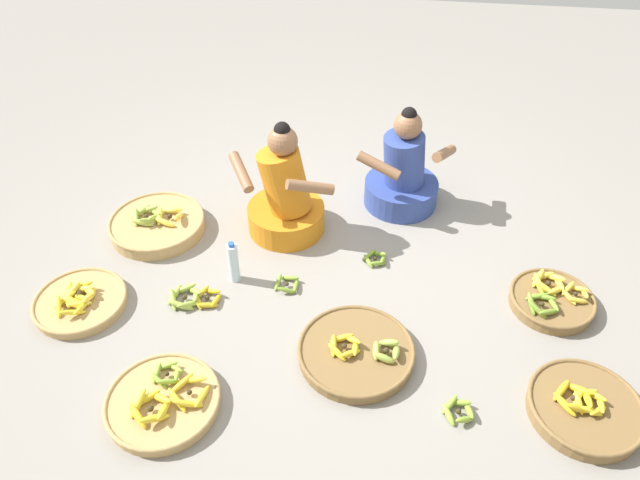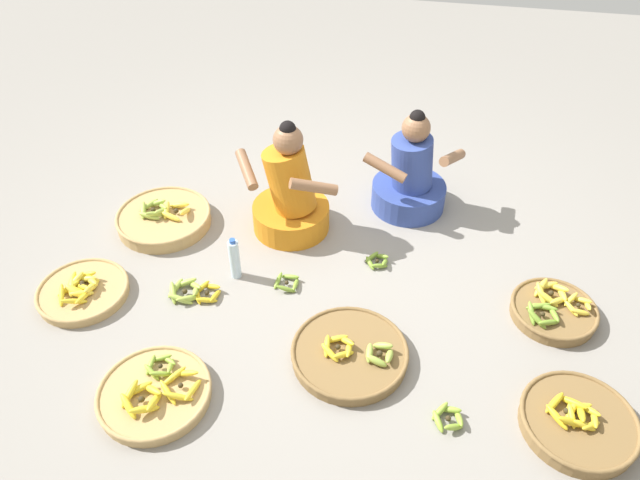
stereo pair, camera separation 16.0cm
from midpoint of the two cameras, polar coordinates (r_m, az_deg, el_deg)
name	(u,v)px [view 2 (the right image)]	position (r m, az deg, el deg)	size (l,w,h in m)	color
ground_plane	(326,261)	(3.86, 1.77, -2.07)	(10.00, 10.00, 0.00)	gray
vendor_woman_front	(290,196)	(3.96, -1.72, 4.18)	(0.72, 0.52, 0.82)	orange
vendor_woman_behind	(410,178)	(4.23, 9.70, 5.83)	(0.68, 0.54, 0.76)	#334793
banana_basket_near_bicycle	(350,353)	(3.30, 4.29, -10.74)	(0.64, 0.64, 0.14)	brown
banana_basket_back_right	(164,218)	(4.23, -13.62, 2.04)	(0.64, 0.64, 0.17)	tan
banana_basket_mid_left	(553,310)	(3.77, 22.53, -6.20)	(0.50, 0.50, 0.15)	brown
banana_basket_near_vendor	(155,393)	(3.23, -14.09, -14.00)	(0.59, 0.59, 0.14)	tan
banana_basket_mid_right	(578,422)	(3.32, 24.73, -15.49)	(0.57, 0.57, 0.16)	brown
banana_basket_front_center	(83,291)	(3.85, -20.60, -4.58)	(0.55, 0.55, 0.13)	tan
loose_bananas_back_left	(378,261)	(3.85, 6.71, -2.03)	(0.17, 0.17, 0.07)	olive
loose_bananas_front_right	(192,292)	(3.69, -10.93, -4.88)	(0.33, 0.23, 0.09)	#9EB747
loose_bananas_back_center	(448,417)	(3.16, 13.60, -16.16)	(0.18, 0.18, 0.08)	#8CAD38
loose_bananas_front_left	(287,283)	(3.68, -1.88, -4.11)	(0.15, 0.16, 0.07)	olive
water_bottle	(235,259)	(3.69, -6.93, -1.83)	(0.07, 0.07, 0.30)	silver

